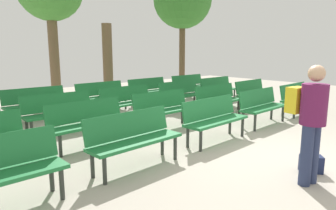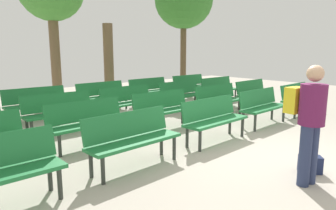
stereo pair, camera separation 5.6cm
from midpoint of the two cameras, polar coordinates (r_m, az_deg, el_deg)
The scene contains 21 objects.
ground_plane at distance 5.51m, azimuth 21.44°, elevation -9.91°, with size 24.66×24.66×0.00m, color #B2A899.
bench_r0_c1 at distance 4.80m, azimuth -6.42°, elevation -5.86°, with size 1.63×0.57×0.87m.
bench_r0_c2 at distance 6.18m, azimuth 8.90°, elevation -2.25°, with size 1.62×0.56×0.87m.
bench_r0_c3 at distance 7.84m, azimuth 17.57°, elevation 0.06°, with size 1.62×0.55×0.87m.
bench_r0_c4 at distance 9.57m, azimuth 23.53°, elevation 1.46°, with size 1.62×0.57×0.87m.
bench_r1_c1 at distance 6.03m, azimuth -14.63°, elevation -2.79°, with size 1.63×0.58×0.87m.
bench_r1_c2 at distance 7.11m, azimuth -0.62°, elevation -0.48°, with size 1.61×0.50×0.87m.
bench_r1_c3 at distance 8.57m, azimuth 9.74°, elevation 1.24°, with size 1.61×0.51×0.87m.
bench_r1_c4 at distance 10.17m, azimuth 16.01°, elevation 2.41°, with size 1.63×0.59×0.87m.
bench_r2_c1 at distance 7.23m, azimuth -19.59°, elevation -0.90°, with size 1.60×0.49×0.87m.
bench_r2_c2 at distance 8.22m, azimuth -7.33°, elevation 0.92°, with size 1.63×0.57×0.87m.
bench_r2_c3 at distance 9.48m, azimuth 2.82°, elevation 2.24°, with size 1.61×0.52×0.87m.
bench_r2_c4 at distance 10.98m, azimuth 9.72°, elevation 3.22°, with size 1.62×0.54×0.87m.
bench_r3_c1 at distance 8.57m, azimuth -23.43°, elevation 0.53°, with size 1.61×0.52×0.87m.
bench_r3_c2 at distance 9.42m, azimuth -12.10°, elevation 1.97°, with size 1.62×0.56×0.87m.
bench_r3_c3 at distance 10.50m, azimuth -3.26°, elevation 3.03°, with size 1.63×0.58×0.87m.
bench_r3_c4 at distance 11.88m, azimuth 4.38°, elevation 3.87°, with size 1.61×0.52×0.87m.
tree_1 at distance 13.91m, azimuth 3.11°, elevation 19.29°, with size 2.56×2.56×5.32m.
tree_2 at distance 11.08m, azimuth -11.01°, elevation 7.79°, with size 0.35×0.35×2.76m.
visitor_with_backpack at distance 4.50m, azimuth 25.45°, elevation -2.23°, with size 0.38×0.55×1.65m.
handbag at distance 5.14m, azimuth 25.59°, elevation -10.06°, with size 0.35×0.36×0.29m.
Camera 2 is at (-4.62, -2.35, 1.84)m, focal length 32.22 mm.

